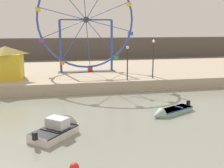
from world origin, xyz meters
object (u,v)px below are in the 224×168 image
object	(u,v)px
motorboat_seafoam	(169,112)
carnival_booth_yellow_awning	(6,62)
ferris_wheel_blue_frame	(86,22)
promenade_lamp_near	(127,58)
motorboat_white_red_stripe	(61,128)
mooring_buoy_orange	(74,167)
promenade_lamp_far	(153,53)

from	to	relation	value
motorboat_seafoam	carnival_booth_yellow_awning	distance (m)	17.94
ferris_wheel_blue_frame	promenade_lamp_near	size ratio (longest dim) A/B	3.41
ferris_wheel_blue_frame	carnival_booth_yellow_awning	world-z (taller)	ferris_wheel_blue_frame
motorboat_seafoam	motorboat_white_red_stripe	distance (m)	8.43
ferris_wheel_blue_frame	mooring_buoy_orange	size ratio (longest dim) A/B	27.38
motorboat_seafoam	mooring_buoy_orange	bearing A→B (deg)	16.18
ferris_wheel_blue_frame	motorboat_seafoam	bearing A→B (deg)	-72.99
motorboat_white_red_stripe	mooring_buoy_orange	bearing A→B (deg)	-133.16
carnival_booth_yellow_awning	mooring_buoy_orange	size ratio (longest dim) A/B	8.18
promenade_lamp_near	promenade_lamp_far	size ratio (longest dim) A/B	0.86
promenade_lamp_near	mooring_buoy_orange	xyz separation A→B (m)	(-6.55, -15.56, -3.24)
carnival_booth_yellow_awning	promenade_lamp_far	bearing A→B (deg)	-7.37
motorboat_seafoam	motorboat_white_red_stripe	world-z (taller)	motorboat_white_red_stripe
carnival_booth_yellow_awning	ferris_wheel_blue_frame	bearing A→B (deg)	22.56
motorboat_white_red_stripe	promenade_lamp_near	xyz separation A→B (m)	(7.04, 10.76, 3.12)
motorboat_seafoam	promenade_lamp_far	distance (m)	9.80
promenade_lamp_near	mooring_buoy_orange	distance (m)	17.19
motorboat_seafoam	promenade_lamp_near	bearing A→B (deg)	-109.60
motorboat_white_red_stripe	motorboat_seafoam	bearing A→B (deg)	-33.15
promenade_lamp_far	mooring_buoy_orange	size ratio (longest dim) A/B	9.29
motorboat_white_red_stripe	ferris_wheel_blue_frame	xyz separation A→B (m)	(3.57, 17.14, 6.83)
motorboat_white_red_stripe	mooring_buoy_orange	distance (m)	4.82
ferris_wheel_blue_frame	mooring_buoy_orange	distance (m)	23.21
ferris_wheel_blue_frame	carnival_booth_yellow_awning	size ratio (longest dim) A/B	3.35
mooring_buoy_orange	motorboat_white_red_stripe	bearing A→B (deg)	95.85
motorboat_seafoam	mooring_buoy_orange	xyz separation A→B (m)	(-7.62, -7.10, 0.02)
carnival_booth_yellow_awning	promenade_lamp_far	world-z (taller)	promenade_lamp_far
promenade_lamp_near	carnival_booth_yellow_awning	bearing A→B (deg)	165.34
promenade_lamp_far	ferris_wheel_blue_frame	bearing A→B (deg)	137.35
motorboat_seafoam	ferris_wheel_blue_frame	xyz separation A→B (m)	(-4.54, 14.83, 6.97)
motorboat_seafoam	ferris_wheel_blue_frame	world-z (taller)	ferris_wheel_blue_frame
promenade_lamp_near	promenade_lamp_far	xyz separation A→B (m)	(2.94, 0.48, 0.32)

